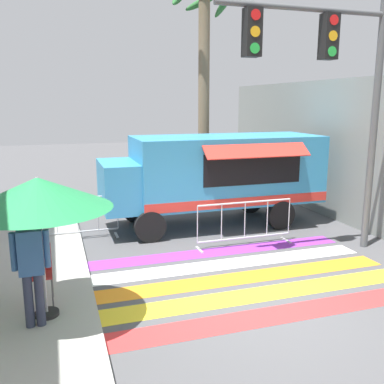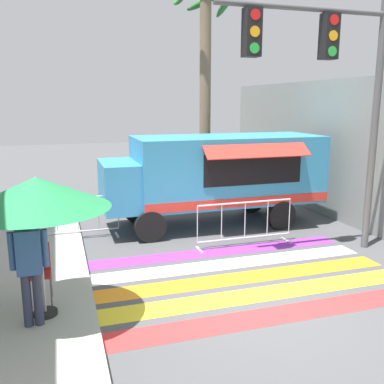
{
  "view_description": "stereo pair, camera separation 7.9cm",
  "coord_description": "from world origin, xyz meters",
  "px_view_note": "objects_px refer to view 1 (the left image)",
  "views": [
    {
      "loc": [
        -3.18,
        -6.01,
        3.34
      ],
      "look_at": [
        -0.26,
        2.98,
        1.34
      ],
      "focal_mm": 40.0,
      "sensor_mm": 36.0,
      "label": 1
    },
    {
      "loc": [
        -3.11,
        -6.04,
        3.34
      ],
      "look_at": [
        -0.26,
        2.98,
        1.34
      ],
      "focal_mm": 40.0,
      "sensor_mm": 36.0,
      "label": 2
    }
  ],
  "objects_px": {
    "folding_chair": "(38,268)",
    "barricade_side": "(78,219)",
    "patio_umbrella": "(38,194)",
    "vendor_person": "(31,263)",
    "palm_tree": "(204,58)",
    "barricade_front": "(245,224)",
    "traffic_signal_pole": "(328,70)",
    "food_truck": "(211,172)"
  },
  "relations": [
    {
      "from": "folding_chair",
      "to": "barricade_side",
      "type": "bearing_deg",
      "value": 96.87
    },
    {
      "from": "patio_umbrella",
      "to": "vendor_person",
      "type": "relative_size",
      "value": 1.26
    },
    {
      "from": "vendor_person",
      "to": "palm_tree",
      "type": "distance_m",
      "value": 10.18
    },
    {
      "from": "barricade_front",
      "to": "vendor_person",
      "type": "bearing_deg",
      "value": -149.22
    },
    {
      "from": "barricade_side",
      "to": "palm_tree",
      "type": "xyz_separation_m",
      "value": [
        4.49,
        3.45,
        4.23
      ]
    },
    {
      "from": "folding_chair",
      "to": "barricade_side",
      "type": "relative_size",
      "value": 0.48
    },
    {
      "from": "folding_chair",
      "to": "palm_tree",
      "type": "xyz_separation_m",
      "value": [
        5.29,
        7.07,
        4.02
      ]
    },
    {
      "from": "traffic_signal_pole",
      "to": "folding_chair",
      "type": "height_order",
      "value": "traffic_signal_pole"
    },
    {
      "from": "vendor_person",
      "to": "barricade_front",
      "type": "distance_m",
      "value": 5.35
    },
    {
      "from": "barricade_front",
      "to": "barricade_side",
      "type": "relative_size",
      "value": 1.19
    },
    {
      "from": "barricade_side",
      "to": "food_truck",
      "type": "bearing_deg",
      "value": 2.99
    },
    {
      "from": "folding_chair",
      "to": "vendor_person",
      "type": "height_order",
      "value": "vendor_person"
    },
    {
      "from": "vendor_person",
      "to": "traffic_signal_pole",
      "type": "bearing_deg",
      "value": 29.97
    },
    {
      "from": "food_truck",
      "to": "traffic_signal_pole",
      "type": "xyz_separation_m",
      "value": [
        1.5,
        -2.83,
        2.52
      ]
    },
    {
      "from": "food_truck",
      "to": "folding_chair",
      "type": "relative_size",
      "value": 6.22
    },
    {
      "from": "folding_chair",
      "to": "palm_tree",
      "type": "bearing_deg",
      "value": 72.57
    },
    {
      "from": "food_truck",
      "to": "vendor_person",
      "type": "relative_size",
      "value": 3.49
    },
    {
      "from": "palm_tree",
      "to": "vendor_person",
      "type": "bearing_deg",
      "value": -124.19
    },
    {
      "from": "food_truck",
      "to": "palm_tree",
      "type": "relative_size",
      "value": 0.82
    },
    {
      "from": "patio_umbrella",
      "to": "barricade_front",
      "type": "xyz_separation_m",
      "value": [
        4.42,
        2.45,
        -1.51
      ]
    },
    {
      "from": "vendor_person",
      "to": "barricade_front",
      "type": "relative_size",
      "value": 0.71
    },
    {
      "from": "patio_umbrella",
      "to": "palm_tree",
      "type": "distance_m",
      "value": 9.59
    },
    {
      "from": "patio_umbrella",
      "to": "palm_tree",
      "type": "xyz_separation_m",
      "value": [
        5.19,
        7.59,
        2.7
      ]
    },
    {
      "from": "folding_chair",
      "to": "palm_tree",
      "type": "distance_m",
      "value": 9.7
    },
    {
      "from": "food_truck",
      "to": "barricade_front",
      "type": "relative_size",
      "value": 2.5
    },
    {
      "from": "vendor_person",
      "to": "folding_chair",
      "type": "bearing_deg",
      "value": 99.7
    },
    {
      "from": "traffic_signal_pole",
      "to": "barricade_front",
      "type": "bearing_deg",
      "value": 144.91
    },
    {
      "from": "barricade_front",
      "to": "palm_tree",
      "type": "height_order",
      "value": "palm_tree"
    },
    {
      "from": "folding_chair",
      "to": "vendor_person",
      "type": "distance_m",
      "value": 0.89
    },
    {
      "from": "palm_tree",
      "to": "barricade_side",
      "type": "bearing_deg",
      "value": -142.49
    },
    {
      "from": "traffic_signal_pole",
      "to": "folding_chair",
      "type": "distance_m",
      "value": 6.78
    },
    {
      "from": "barricade_front",
      "to": "barricade_side",
      "type": "distance_m",
      "value": 4.08
    },
    {
      "from": "food_truck",
      "to": "traffic_signal_pole",
      "type": "relative_size",
      "value": 1.05
    },
    {
      "from": "food_truck",
      "to": "patio_umbrella",
      "type": "relative_size",
      "value": 2.78
    },
    {
      "from": "patio_umbrella",
      "to": "vendor_person",
      "type": "xyz_separation_m",
      "value": [
        -0.15,
        -0.27,
        -0.93
      ]
    },
    {
      "from": "folding_chair",
      "to": "vendor_person",
      "type": "xyz_separation_m",
      "value": [
        -0.05,
        -0.79,
        0.39
      ]
    },
    {
      "from": "patio_umbrella",
      "to": "vendor_person",
      "type": "distance_m",
      "value": 0.98
    },
    {
      "from": "vendor_person",
      "to": "barricade_front",
      "type": "bearing_deg",
      "value": 44.03
    },
    {
      "from": "food_truck",
      "to": "palm_tree",
      "type": "bearing_deg",
      "value": 74.18
    },
    {
      "from": "folding_chair",
      "to": "palm_tree",
      "type": "relative_size",
      "value": 0.13
    },
    {
      "from": "patio_umbrella",
      "to": "folding_chair",
      "type": "bearing_deg",
      "value": 100.62
    },
    {
      "from": "barricade_side",
      "to": "vendor_person",
      "type": "bearing_deg",
      "value": -100.94
    }
  ]
}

